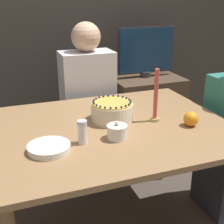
# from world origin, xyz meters

# --- Properties ---
(wall_behind) EXTENTS (8.00, 0.05, 2.60)m
(wall_behind) POSITION_xyz_m (0.00, 1.40, 1.30)
(wall_behind) COLOR #38332D
(wall_behind) RESTS_ON ground_plane
(dining_table) EXTENTS (1.33, 1.06, 0.76)m
(dining_table) POSITION_xyz_m (0.00, 0.00, 0.65)
(dining_table) COLOR #936D47
(dining_table) RESTS_ON ground_plane
(cake) EXTENTS (0.24, 0.24, 0.12)m
(cake) POSITION_xyz_m (0.03, 0.07, 0.82)
(cake) COLOR #EFE5CC
(cake) RESTS_ON dining_table
(sugar_bowl) EXTENTS (0.11, 0.11, 0.10)m
(sugar_bowl) POSITION_xyz_m (-0.03, -0.16, 0.80)
(sugar_bowl) COLOR white
(sugar_bowl) RESTS_ON dining_table
(sugar_shaker) EXTENTS (0.05, 0.05, 0.12)m
(sugar_shaker) POSITION_xyz_m (-0.21, -0.15, 0.82)
(sugar_shaker) COLOR white
(sugar_shaker) RESTS_ON dining_table
(plate_stack) EXTENTS (0.20, 0.20, 0.03)m
(plate_stack) POSITION_xyz_m (-0.38, -0.18, 0.78)
(plate_stack) COLOR white
(plate_stack) RESTS_ON dining_table
(candle) EXTENTS (0.05, 0.05, 0.31)m
(candle) POSITION_xyz_m (0.26, -0.02, 0.89)
(candle) COLOR tan
(candle) RESTS_ON dining_table
(orange_fruit_0) EXTENTS (0.08, 0.08, 0.08)m
(orange_fruit_0) POSITION_xyz_m (0.41, -0.15, 0.81)
(orange_fruit_0) COLOR orange
(orange_fruit_0) RESTS_ON dining_table
(person_man_blue_shirt) EXTENTS (0.40, 0.34, 1.27)m
(person_man_blue_shirt) POSITION_xyz_m (0.07, 0.73, 0.56)
(person_man_blue_shirt) COLOR #2D2D38
(person_man_blue_shirt) RESTS_ON ground_plane
(side_cabinet) EXTENTS (0.65, 0.53, 0.71)m
(side_cabinet) POSITION_xyz_m (0.75, 1.09, 0.36)
(side_cabinet) COLOR #4C3828
(side_cabinet) RESTS_ON ground_plane
(tv_monitor) EXTENTS (0.56, 0.10, 0.46)m
(tv_monitor) POSITION_xyz_m (0.75, 1.09, 0.95)
(tv_monitor) COLOR #2D2D33
(tv_monitor) RESTS_ON side_cabinet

